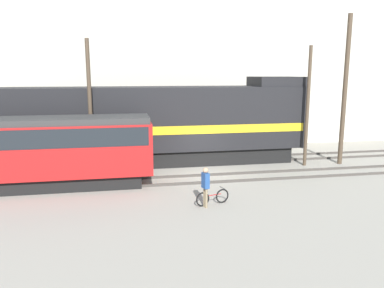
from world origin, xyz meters
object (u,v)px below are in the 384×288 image
at_px(freight_locomotive, 152,124).
at_px(utility_pole_center, 308,107).
at_px(streetcar, 54,148).
at_px(utility_pole_left, 90,109).
at_px(utility_pole_right, 345,91).
at_px(bicycle, 213,197).
at_px(person, 205,183).

xyz_separation_m(freight_locomotive, utility_pole_center, (9.28, -2.05, 1.10)).
bearing_deg(utility_pole_center, streetcar, -171.92).
height_order(freight_locomotive, utility_pole_left, utility_pole_left).
bearing_deg(utility_pole_right, freight_locomotive, 170.04).
xyz_separation_m(bicycle, utility_pole_center, (7.32, 5.89, 3.31)).
bearing_deg(bicycle, utility_pole_left, 132.85).
bearing_deg(bicycle, person, -145.63).
bearing_deg(streetcar, utility_pole_right, 6.94).
height_order(streetcar, person, streetcar).
height_order(streetcar, utility_pole_right, utility_pole_right).
bearing_deg(streetcar, utility_pole_center, 8.08).
xyz_separation_m(streetcar, utility_pole_left, (1.66, 2.05, 1.71)).
bearing_deg(freight_locomotive, bicycle, -76.12).
xyz_separation_m(bicycle, utility_pole_left, (-5.46, 5.89, 3.41)).
height_order(bicycle, utility_pole_right, utility_pole_right).
xyz_separation_m(freight_locomotive, streetcar, (-5.16, -4.10, -0.51)).
relative_size(utility_pole_left, utility_pole_right, 0.82).
bearing_deg(person, freight_locomotive, 100.91).
relative_size(person, utility_pole_right, 0.19).
height_order(freight_locomotive, utility_pole_right, utility_pole_right).
height_order(utility_pole_left, utility_pole_center, utility_pole_left).
bearing_deg(freight_locomotive, utility_pole_center, -12.46).
distance_m(streetcar, bicycle, 8.27).
distance_m(bicycle, utility_pole_left, 8.72).
distance_m(utility_pole_left, utility_pole_right, 15.21).
distance_m(utility_pole_left, utility_pole_center, 12.78).
height_order(person, utility_pole_right, utility_pole_right).
xyz_separation_m(bicycle, person, (-0.38, -0.26, 0.74)).
bearing_deg(person, bicycle, 34.37).
bearing_deg(person, streetcar, 148.72).
relative_size(person, utility_pole_center, 0.24).
bearing_deg(utility_pole_right, utility_pole_left, 180.00).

